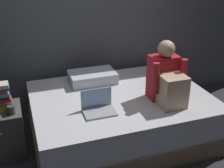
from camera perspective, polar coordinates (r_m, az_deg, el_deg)
ground_plane at (r=3.28m, az=0.05°, el=-13.30°), size 8.00×8.00×0.00m
wall_back at (r=3.80m, az=-6.04°, el=14.41°), size 5.60×0.10×2.70m
bed at (r=3.42m, az=1.59°, el=-6.20°), size 2.00×1.50×0.53m
nightstand at (r=3.34m, az=-20.62°, el=-8.82°), size 0.44×0.46×0.54m
person_sitting at (r=3.13m, az=10.64°, el=0.94°), size 0.39×0.44×0.66m
laptop at (r=2.95m, az=-2.70°, el=-4.39°), size 0.32×0.23×0.22m
pillow at (r=3.60m, az=-3.87°, el=1.36°), size 0.56×0.36×0.13m
mug at (r=3.07m, az=-19.07°, el=-4.80°), size 0.08×0.08×0.09m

